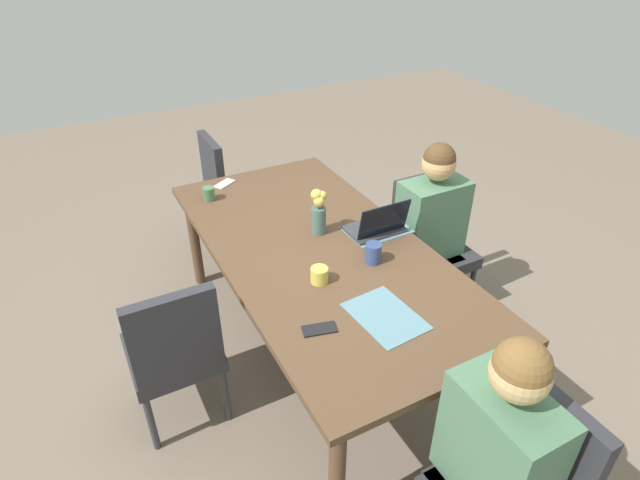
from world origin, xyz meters
name	(u,v)px	position (x,y,z in m)	size (l,w,h in m)	color
ground_plane	(320,348)	(0.00, 0.00, 0.00)	(10.00, 10.00, 0.00)	#756656
dining_table	(320,258)	(0.00, 0.00, 0.68)	(2.20, 1.07, 0.75)	brown
person_head_left_left_near	(490,475)	(-1.36, -0.01, 0.53)	(0.40, 0.36, 1.19)	#2D2D33
chair_near_left_mid	(428,238)	(0.11, -0.86, 0.50)	(0.44, 0.44, 0.90)	#2D2D33
person_near_left_mid	(428,242)	(0.04, -0.80, 0.53)	(0.36, 0.40, 1.19)	#2D2D33
chair_far_left_far	(174,349)	(-0.12, 0.87, 0.50)	(0.44, 0.44, 0.90)	#2D2D33
chair_head_right_right_near	(229,185)	(1.45, 0.04, 0.50)	(0.44, 0.44, 0.90)	#2D2D33
flower_vase	(319,211)	(0.15, -0.07, 0.89)	(0.09, 0.09, 0.27)	#4C6B60
placemat_head_left_left_near	(386,316)	(-0.64, 0.00, 0.75)	(0.36, 0.26, 0.00)	slate
placemat_near_left_mid	(376,229)	(0.02, -0.38, 0.75)	(0.36, 0.26, 0.00)	slate
laptop_near_left_mid	(377,226)	(-0.01, -0.36, 0.80)	(0.22, 0.32, 0.21)	#38383D
coffee_mug_near_left	(209,194)	(0.82, 0.37, 0.80)	(0.07, 0.07, 0.09)	#47704C
coffee_mug_near_right	(319,275)	(-0.27, 0.14, 0.79)	(0.09, 0.09, 0.08)	#DBC64C
coffee_mug_centre_left	(373,253)	(-0.25, -0.18, 0.81)	(0.09, 0.09, 0.11)	#33477A
phone_black	(319,329)	(-0.58, 0.31, 0.76)	(0.15, 0.07, 0.01)	black
phone_silver	(225,184)	(0.98, 0.21, 0.76)	(0.15, 0.07, 0.01)	silver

